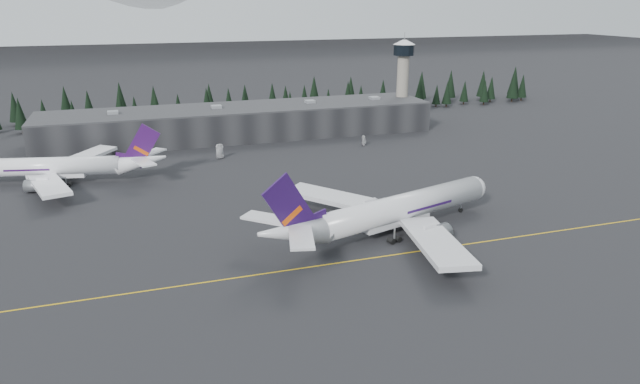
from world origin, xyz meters
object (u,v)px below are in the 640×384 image
object	(u,v)px
gse_vehicle_a	(220,156)
jet_parked	(65,167)
gse_vehicle_b	(364,144)
terminal	(241,122)
jet_main	(386,212)
control_tower	(403,73)

from	to	relation	value
gse_vehicle_a	jet_parked	bearing A→B (deg)	-166.46
gse_vehicle_b	terminal	bearing A→B (deg)	-130.74
jet_main	jet_parked	distance (m)	104.54
jet_main	gse_vehicle_b	world-z (taller)	jet_main
gse_vehicle_a	control_tower	bearing A→B (deg)	19.95
gse_vehicle_a	gse_vehicle_b	world-z (taller)	gse_vehicle_a
control_tower	jet_parked	distance (m)	148.85
gse_vehicle_b	jet_main	bearing A→B (deg)	-24.36
terminal	jet_parked	xyz separation A→B (m)	(-64.46, -45.73, -1.12)
terminal	gse_vehicle_b	xyz separation A→B (m)	(42.83, -30.57, -5.61)
jet_main	gse_vehicle_a	size ratio (longest dim) A/B	12.56
control_tower	gse_vehicle_b	bearing A→B (deg)	-133.78
control_tower	jet_parked	bearing A→B (deg)	-160.74
jet_main	gse_vehicle_a	distance (m)	87.98
terminal	control_tower	distance (m)	76.98
control_tower	jet_main	bearing A→B (deg)	-117.48
terminal	gse_vehicle_b	distance (m)	52.92
jet_main	gse_vehicle_a	xyz separation A→B (m)	(-27.53, 83.40, -5.07)
jet_main	jet_parked	xyz separation A→B (m)	(-77.79, 69.84, -0.65)
jet_main	control_tower	bearing A→B (deg)	45.78
control_tower	terminal	bearing A→B (deg)	-177.71
gse_vehicle_b	jet_parked	bearing A→B (deg)	-87.18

